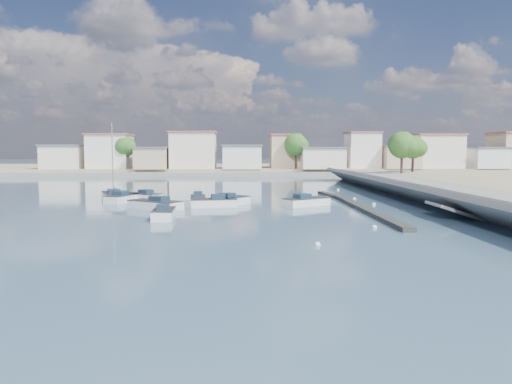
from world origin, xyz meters
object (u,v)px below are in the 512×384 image
at_px(motorboat_b, 232,201).
at_px(motorboat_c, 153,205).
at_px(motorboat_h, 308,202).
at_px(motorboat_d, 211,203).
at_px(motorboat_a, 164,214).
at_px(motorboat_g, 198,200).
at_px(motorboat_e, 125,198).
at_px(sailboat, 113,196).
at_px(motorboat_f, 141,197).

height_order(motorboat_b, motorboat_c, same).
bearing_deg(motorboat_h, motorboat_d, -175.65).
distance_m(motorboat_b, motorboat_c, 8.45).
relative_size(motorboat_a, motorboat_g, 1.06).
bearing_deg(motorboat_c, motorboat_h, 7.57).
distance_m(motorboat_e, sailboat, 3.23).
bearing_deg(motorboat_h, motorboat_e, 167.39).
bearing_deg(motorboat_c, motorboat_g, 45.75).
height_order(motorboat_e, motorboat_f, same).
bearing_deg(motorboat_b, motorboat_h, -9.10).
relative_size(motorboat_b, motorboat_f, 0.97).
bearing_deg(motorboat_h, motorboat_a, -146.42).
relative_size(motorboat_b, motorboat_g, 1.02).
bearing_deg(motorboat_h, sailboat, 162.04).
xyz_separation_m(motorboat_c, motorboat_g, (4.09, 4.20, 0.00)).
xyz_separation_m(motorboat_a, motorboat_b, (5.66, 10.25, -0.00)).
xyz_separation_m(motorboat_d, motorboat_e, (-9.81, 5.19, 0.00)).
xyz_separation_m(motorboat_d, sailboat, (-11.72, 7.80, 0.03)).
relative_size(motorboat_d, motorboat_h, 1.00).
height_order(motorboat_c, sailboat, sailboat).
relative_size(motorboat_c, motorboat_h, 1.08).
distance_m(motorboat_d, motorboat_h, 10.03).
distance_m(motorboat_a, motorboat_d, 8.95).
height_order(motorboat_a, motorboat_g, same).
bearing_deg(motorboat_a, motorboat_g, 79.83).
bearing_deg(motorboat_g, motorboat_e, 164.42).
relative_size(motorboat_b, motorboat_h, 0.88).
distance_m(motorboat_a, motorboat_f, 15.54).
bearing_deg(motorboat_f, motorboat_g, -28.79).
xyz_separation_m(motorboat_b, motorboat_f, (-10.38, 4.55, 0.00)).
bearing_deg(sailboat, motorboat_c, -56.28).
relative_size(motorboat_d, sailboat, 0.59).
bearing_deg(motorboat_a, motorboat_e, 115.08).
height_order(motorboat_c, motorboat_g, same).
bearing_deg(motorboat_d, motorboat_c, -166.84).
height_order(motorboat_b, motorboat_e, same).
bearing_deg(motorboat_b, motorboat_e, 165.13).
xyz_separation_m(motorboat_e, motorboat_h, (19.82, -4.43, 0.00)).
xyz_separation_m(motorboat_b, motorboat_g, (-3.66, 0.86, 0.00)).
xyz_separation_m(motorboat_c, motorboat_h, (15.64, 2.08, -0.00)).
relative_size(motorboat_e, motorboat_h, 0.98).
xyz_separation_m(motorboat_b, motorboat_h, (7.88, -1.26, 0.00)).
bearing_deg(motorboat_f, motorboat_e, -138.47).
relative_size(motorboat_f, motorboat_g, 1.06).
bearing_deg(sailboat, motorboat_g, -25.77).
bearing_deg(motorboat_h, motorboat_c, -172.43).
distance_m(motorboat_b, motorboat_e, 12.35).
xyz_separation_m(motorboat_d, motorboat_f, (-8.25, 6.58, 0.00)).
bearing_deg(motorboat_a, motorboat_h, 33.58).
height_order(motorboat_e, motorboat_g, same).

